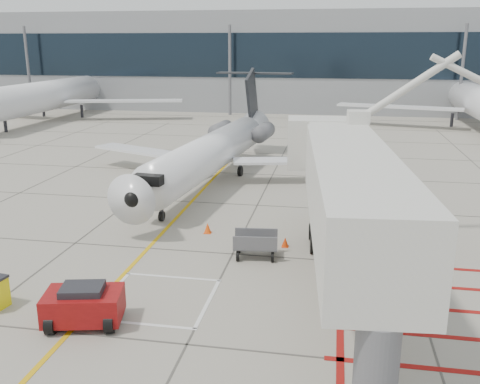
# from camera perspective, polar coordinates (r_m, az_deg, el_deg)

# --- Properties ---
(ground_plane) EXTENTS (260.00, 260.00, 0.00)m
(ground_plane) POSITION_cam_1_polar(r_m,az_deg,el_deg) (21.86, -2.82, -10.53)
(ground_plane) COLOR #9B9486
(ground_plane) RESTS_ON ground
(regional_jet) EXTENTS (24.86, 30.05, 7.34)m
(regional_jet) POSITION_cam_1_polar(r_m,az_deg,el_deg) (35.34, -4.24, 5.86)
(regional_jet) COLOR white
(regional_jet) RESTS_ON ground_plane
(jet_bridge) EXTENTS (10.88, 20.24, 7.81)m
(jet_bridge) POSITION_cam_1_polar(r_m,az_deg,el_deg) (19.65, 11.83, -1.65)
(jet_bridge) COLOR silver
(jet_bridge) RESTS_ON ground_plane
(pushback_tug) EXTENTS (2.96, 2.20, 1.55)m
(pushback_tug) POSITION_cam_1_polar(r_m,az_deg,el_deg) (19.95, -16.35, -11.39)
(pushback_tug) COLOR maroon
(pushback_tug) RESTS_ON ground_plane
(baggage_cart) EXTENTS (2.13, 1.47, 1.27)m
(baggage_cart) POSITION_cam_1_polar(r_m,az_deg,el_deg) (24.84, 1.68, -5.61)
(baggage_cart) COLOR #535257
(baggage_cart) RESTS_ON ground_plane
(ground_power_unit) EXTENTS (2.54, 1.50, 2.00)m
(ground_power_unit) POSITION_cam_1_polar(r_m,az_deg,el_deg) (24.22, 13.44, -5.70)
(ground_power_unit) COLOR silver
(ground_power_unit) RESTS_ON ground_plane
(cone_nose) EXTENTS (0.40, 0.40, 0.55)m
(cone_nose) POSITION_cam_1_polar(r_m,az_deg,el_deg) (28.11, -3.48, -3.85)
(cone_nose) COLOR #F24B0C
(cone_nose) RESTS_ON ground_plane
(cone_side) EXTENTS (0.35, 0.35, 0.49)m
(cone_side) POSITION_cam_1_polar(r_m,az_deg,el_deg) (26.30, 4.84, -5.34)
(cone_side) COLOR #E33C0B
(cone_side) RESTS_ON ground_plane
(terminal_building) EXTENTS (180.00, 28.00, 14.00)m
(terminal_building) POSITION_cam_1_polar(r_m,az_deg,el_deg) (89.31, 14.08, 13.46)
(terminal_building) COLOR gray
(terminal_building) RESTS_ON ground_plane
(terminal_glass_band) EXTENTS (180.00, 0.10, 6.00)m
(terminal_glass_band) POSITION_cam_1_polar(r_m,az_deg,el_deg) (75.27, 14.78, 13.86)
(terminal_glass_band) COLOR black
(terminal_glass_band) RESTS_ON ground_plane
(bg_aircraft_b) EXTENTS (33.48, 37.20, 11.16)m
(bg_aircraft_b) POSITION_cam_1_polar(r_m,az_deg,el_deg) (74.67, -19.40, 11.63)
(bg_aircraft_b) COLOR silver
(bg_aircraft_b) RESTS_ON ground_plane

